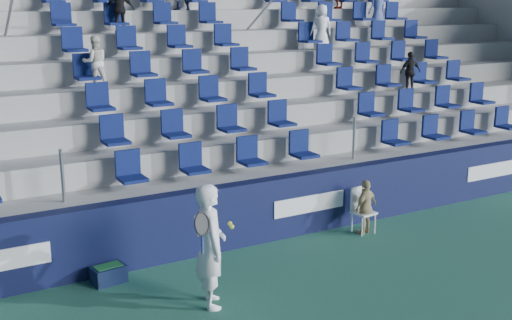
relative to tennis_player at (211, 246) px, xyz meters
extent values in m
plane|color=#29614B|center=(1.45, -1.23, -0.95)|extent=(70.00, 70.00, 0.00)
cube|color=#0E1336|center=(1.45, 1.92, -0.35)|extent=(24.00, 0.30, 1.20)
cube|color=white|center=(2.95, 1.76, -0.33)|extent=(1.60, 0.02, 0.34)
cube|color=white|center=(8.45, 1.76, -0.33)|extent=(2.40, 0.02, 0.34)
cube|color=#9A9A95|center=(1.45, 2.49, -0.35)|extent=(24.00, 0.85, 1.20)
cube|color=#9A9A95|center=(1.45, 3.34, -0.10)|extent=(24.00, 0.85, 1.70)
cube|color=#9A9A95|center=(1.45, 4.19, 0.15)|extent=(24.00, 0.85, 2.20)
cube|color=#9A9A95|center=(1.45, 5.04, 0.40)|extent=(24.00, 0.85, 2.70)
cube|color=#9A9A95|center=(1.45, 5.89, 0.65)|extent=(24.00, 0.85, 3.20)
cube|color=#9A9A95|center=(1.45, 6.74, 0.90)|extent=(24.00, 0.85, 3.70)
cube|color=#9A9A95|center=(1.45, 7.59, 1.15)|extent=(24.00, 0.85, 4.20)
cube|color=#9A9A95|center=(1.45, 8.44, 1.40)|extent=(24.00, 0.85, 4.70)
cube|color=#9A9A95|center=(1.45, 9.29, 1.65)|extent=(24.00, 0.85, 5.20)
cube|color=#9A9A95|center=(1.45, 9.97, 2.15)|extent=(24.00, 0.50, 6.20)
cube|color=#9A9A95|center=(13.30, 5.89, 1.65)|extent=(0.30, 7.65, 5.20)
cube|color=#0C174B|center=(1.45, 2.49, 0.60)|extent=(16.05, 0.50, 0.70)
cube|color=#0C174B|center=(1.45, 3.34, 1.10)|extent=(16.05, 0.50, 0.70)
cube|color=#0C174B|center=(1.45, 4.19, 1.60)|extent=(16.05, 0.50, 0.70)
cube|color=#0C174B|center=(1.45, 5.04, 2.10)|extent=(16.05, 0.50, 0.70)
cube|color=#0C174B|center=(1.45, 5.89, 2.60)|extent=(16.05, 0.50, 0.70)
cube|color=#0C174B|center=(1.45, 6.74, 3.10)|extent=(16.05, 0.50, 0.70)
cylinder|color=gray|center=(-1.55, 5.89, 3.40)|extent=(0.06, 7.68, 4.55)
cylinder|color=gray|center=(4.45, 5.89, 3.40)|extent=(0.06, 7.68, 4.55)
imported|color=#425492|center=(8.55, 6.69, 3.33)|extent=(0.60, 0.42, 1.15)
imported|color=black|center=(7.56, 4.14, 1.75)|extent=(0.62, 0.34, 1.00)
imported|color=white|center=(6.00, 5.84, 2.83)|extent=(0.64, 0.50, 1.14)
imported|color=black|center=(0.95, 6.69, 3.30)|extent=(0.68, 0.42, 1.09)
imported|color=silver|center=(-0.17, 4.99, 2.28)|extent=(0.55, 0.45, 1.05)
imported|color=white|center=(0.00, 0.00, 0.00)|extent=(0.63, 0.79, 1.89)
cylinder|color=navy|center=(-0.25, -0.25, 0.16)|extent=(0.03, 0.03, 0.28)
torus|color=black|center=(-0.25, -0.25, 0.46)|extent=(0.30, 0.17, 0.28)
plane|color=#262626|center=(-0.25, -0.25, 0.46)|extent=(0.30, 0.16, 0.29)
sphere|color=#CFD431|center=(0.25, -0.20, 0.31)|extent=(0.07, 0.07, 0.07)
sphere|color=#CFD431|center=(0.25, -0.14, 0.34)|extent=(0.07, 0.07, 0.07)
cube|color=white|center=(3.93, 1.32, -0.54)|extent=(0.43, 0.43, 0.04)
cube|color=white|center=(3.93, 1.50, -0.29)|extent=(0.39, 0.08, 0.48)
cylinder|color=white|center=(3.77, 1.16, -0.75)|extent=(0.03, 0.03, 0.39)
cylinder|color=white|center=(4.09, 1.16, -0.75)|extent=(0.03, 0.03, 0.39)
cylinder|color=white|center=(3.77, 1.47, -0.75)|extent=(0.03, 0.03, 0.39)
cylinder|color=white|center=(4.09, 1.47, -0.75)|extent=(0.03, 0.03, 0.39)
imported|color=tan|center=(3.93, 1.27, -0.40)|extent=(0.69, 0.44, 1.09)
cube|color=#0D1732|center=(-1.12, 1.52, -0.80)|extent=(0.57, 0.41, 0.29)
cube|color=#1E662D|center=(-1.12, 1.52, -0.74)|extent=(0.46, 0.30, 0.17)
camera|label=1|loc=(-3.77, -8.02, 3.51)|focal=45.00mm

